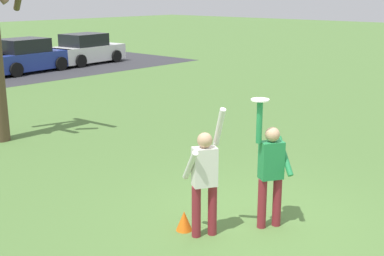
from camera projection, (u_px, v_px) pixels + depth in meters
The scene contains 7 objects.
ground_plane at pixel (254, 223), 8.30m from camera, with size 120.00×120.00×0.00m, color #567F3D.
person_catcher at pixel (271, 169), 7.95m from camera, with size 0.58×0.53×2.08m.
person_defender at pixel (205, 176), 7.64m from camera, with size 0.65×0.62×2.04m.
frisbee_disc at pixel (260, 100), 7.60m from camera, with size 0.28×0.28×0.02m, color white.
parked_car_blue at pixel (26, 57), 24.08m from camera, with size 4.27×2.37×1.59m.
parked_car_white at pixel (86, 50), 27.03m from camera, with size 4.27×2.37×1.59m.
field_cone_orange at pixel (184, 221), 8.02m from camera, with size 0.26×0.26×0.32m, color orange.
Camera 1 is at (-6.35, -4.35, 3.63)m, focal length 47.61 mm.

